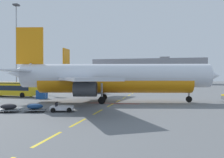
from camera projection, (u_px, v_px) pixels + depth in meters
apron_paint_markings at (127, 96)px, 50.40m from camera, size 8.00×94.40×0.01m
airliner_foreground at (112, 78)px, 38.27m from camera, size 34.70×34.05×12.20m
airliner_mid_left at (87, 78)px, 126.44m from camera, size 30.31×29.44×10.79m
airliner_far_right at (82, 77)px, 84.88m from camera, size 36.01×36.05×12.69m
apron_shuttle_bus at (10, 88)px, 49.40m from camera, size 12.21×3.79×3.00m
fuel_service_truck at (94, 87)px, 61.07m from camera, size 6.51×6.77×3.14m
baggage_train at (22, 108)px, 27.25m from camera, size 11.57×4.53×1.14m
uld_cargo_container at (42, 94)px, 44.46m from camera, size 1.69×1.66×1.60m
apron_light_mast_near at (16, 37)px, 80.58m from camera, size 1.80×1.80×29.03m
terminal_satellite at (148, 72)px, 150.20m from camera, size 67.73×21.81×16.90m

